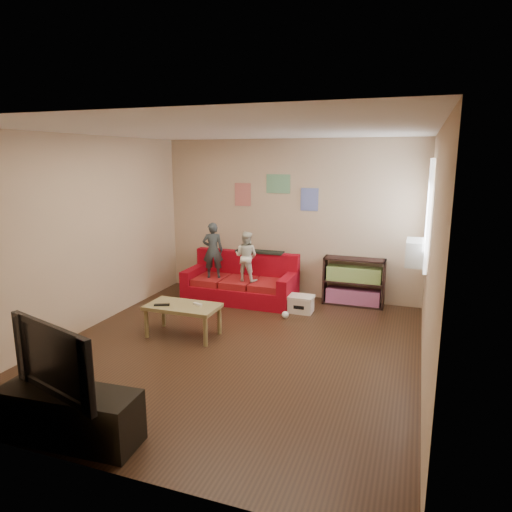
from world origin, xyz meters
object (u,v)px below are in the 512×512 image
(coffee_table, at_px, (183,309))
(file_box, at_px, (301,304))
(sofa, at_px, (242,284))
(television, at_px, (64,356))
(bookshelf, at_px, (354,284))
(child_a, at_px, (213,250))
(child_b, at_px, (246,256))
(tv_stand, at_px, (70,415))

(coffee_table, bearing_deg, file_box, 49.22)
(sofa, relative_size, television, 1.70)
(bookshelf, distance_m, file_box, 0.99)
(child_a, relative_size, television, 0.86)
(child_b, relative_size, coffee_table, 0.84)
(child_a, height_order, bookshelf, child_a)
(child_b, xyz_separation_m, tv_stand, (-0.08, -4.04, -0.57))
(child_a, relative_size, child_b, 1.14)
(file_box, xyz_separation_m, tv_stand, (-1.06, -3.90, 0.10))
(child_a, distance_m, file_box, 1.74)
(coffee_table, bearing_deg, television, -84.77)
(bookshelf, xyz_separation_m, television, (-1.78, -4.55, 0.43))
(child_b, xyz_separation_m, file_box, (0.97, -0.14, -0.67))
(tv_stand, bearing_deg, child_b, 85.35)
(child_a, bearing_deg, bookshelf, 171.00)
(television, bearing_deg, sofa, 107.80)
(file_box, bearing_deg, sofa, 165.07)
(coffee_table, distance_m, tv_stand, 2.43)
(sofa, relative_size, child_a, 1.98)
(bookshelf, distance_m, tv_stand, 4.89)
(child_a, height_order, coffee_table, child_a)
(television, bearing_deg, bookshelf, 85.59)
(sofa, xyz_separation_m, bookshelf, (1.84, 0.35, 0.08))
(bookshelf, bearing_deg, sofa, -169.20)
(file_box, bearing_deg, child_a, 175.09)
(tv_stand, bearing_deg, television, 0.00)
(child_a, distance_m, television, 4.07)
(child_b, height_order, television, child_b)
(coffee_table, xyz_separation_m, file_box, (1.28, 1.48, -0.24))
(television, bearing_deg, tv_stand, 0.00)
(sofa, height_order, tv_stand, sofa)
(sofa, height_order, coffee_table, sofa)
(bookshelf, bearing_deg, child_a, -167.34)
(coffee_table, distance_m, television, 2.46)
(child_a, relative_size, tv_stand, 0.76)
(tv_stand, bearing_deg, sofa, 87.42)
(file_box, distance_m, tv_stand, 4.04)
(coffee_table, bearing_deg, child_b, 79.29)
(sofa, xyz_separation_m, child_b, (0.15, -0.16, 0.53))
(child_a, height_order, television, child_a)
(child_b, xyz_separation_m, television, (-0.08, -4.04, -0.03))
(sofa, height_order, file_box, sofa)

